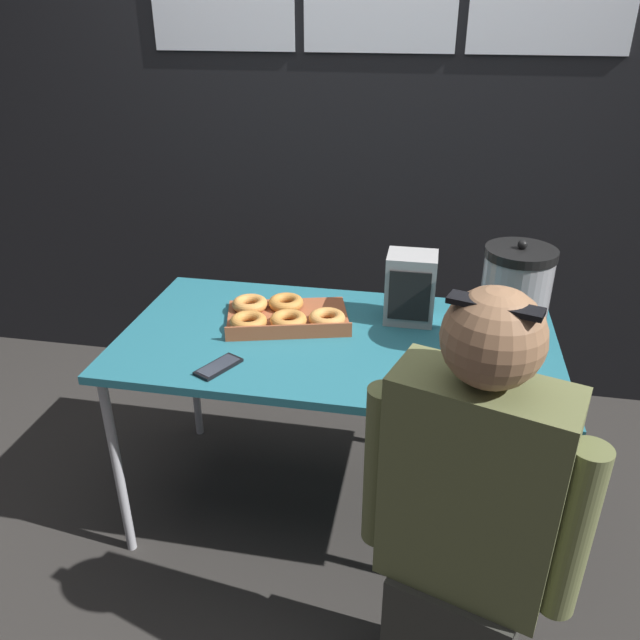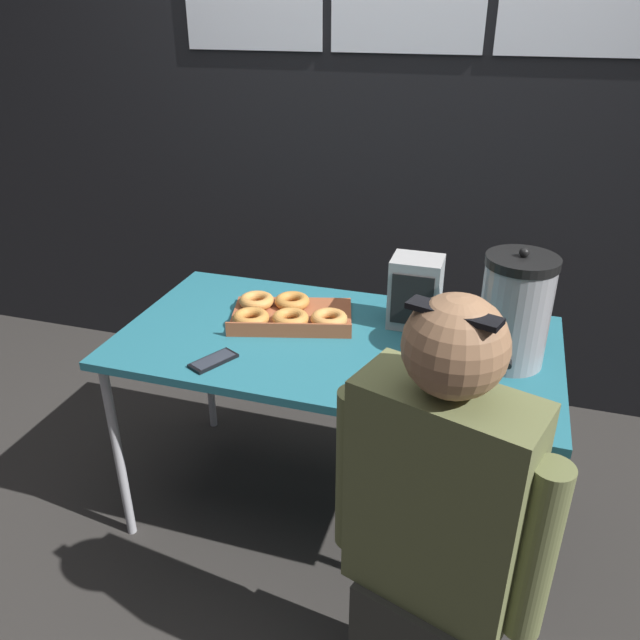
# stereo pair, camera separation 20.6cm
# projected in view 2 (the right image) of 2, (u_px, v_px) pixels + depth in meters

# --- Properties ---
(ground_plane) EXTENTS (12.00, 12.00, 0.00)m
(ground_plane) POSITION_uv_depth(u_px,v_px,m) (334.00, 506.00, 2.41)
(ground_plane) COLOR #2D2B28
(back_wall) EXTENTS (6.00, 0.11, 2.76)m
(back_wall) POSITION_uv_depth(u_px,v_px,m) (404.00, 96.00, 2.66)
(back_wall) COLOR black
(back_wall) RESTS_ON ground
(folding_table) EXTENTS (1.44, 0.77, 0.74)m
(folding_table) POSITION_uv_depth(u_px,v_px,m) (336.00, 350.00, 2.09)
(folding_table) COLOR #236675
(folding_table) RESTS_ON ground
(donut_box) EXTENTS (0.48, 0.39, 0.05)m
(donut_box) POSITION_uv_depth(u_px,v_px,m) (287.00, 314.00, 2.19)
(donut_box) COLOR brown
(donut_box) RESTS_ON folding_table
(coffee_urn) EXTENTS (0.21, 0.24, 0.37)m
(coffee_urn) POSITION_uv_depth(u_px,v_px,m) (515.00, 311.00, 1.86)
(coffee_urn) COLOR #939399
(coffee_urn) RESTS_ON folding_table
(cell_phone) EXTENTS (0.13, 0.16, 0.01)m
(cell_phone) POSITION_uv_depth(u_px,v_px,m) (213.00, 361.00, 1.93)
(cell_phone) COLOR black
(cell_phone) RESTS_ON folding_table
(space_heater) EXTENTS (0.17, 0.15, 0.24)m
(space_heater) POSITION_uv_depth(u_px,v_px,m) (415.00, 292.00, 2.11)
(space_heater) COLOR #9E9E9E
(space_heater) RESTS_ON folding_table
(person_seated) EXTENTS (0.52, 0.31, 1.24)m
(person_seated) POSITION_uv_depth(u_px,v_px,m) (433.00, 542.00, 1.47)
(person_seated) COLOR #33332D
(person_seated) RESTS_ON ground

